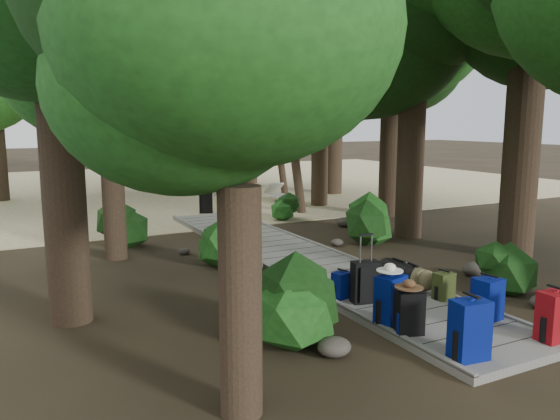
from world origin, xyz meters
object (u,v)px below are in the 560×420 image
backpack_left_a (470,326)px  backpack_right_a (555,314)px  lone_suitcase_on_sand (206,203)px  sun_lounger (283,193)px  backpack_right_b (489,297)px  backpack_left_b (410,310)px  backpack_right_d (444,284)px  suitcase_on_boardwalk (365,282)px  backpack_left_d (342,284)px  kayak (64,206)px  duffel_right_black (399,272)px  backpack_right_c (485,294)px  duffel_right_khaki (413,276)px  backpack_left_c (391,297)px

backpack_left_a → backpack_right_a: 1.44m
lone_suitcase_on_sand → sun_lounger: 3.73m
backpack_right_b → backpack_left_b: bearing=168.5°
backpack_right_d → suitcase_on_boardwalk: suitcase_on_boardwalk is taller
backpack_left_d → kayak: size_ratio=0.16×
kayak → sun_lounger: bearing=-8.7°
backpack_right_b → duffel_right_black: 2.07m
backpack_left_b → suitcase_on_boardwalk: bearing=99.0°
backpack_right_b → backpack_right_c: backpack_right_b is taller
backpack_left_b → backpack_right_d: bearing=50.4°
backpack_right_a → duffel_right_khaki: size_ratio=1.29×
duffel_right_black → backpack_right_d: bearing=-84.8°
suitcase_on_boardwalk → lone_suitcase_on_sand: (0.89, 10.03, -0.10)m
backpack_left_a → backpack_right_b: size_ratio=1.20×
backpack_right_c → lone_suitcase_on_sand: backpack_right_c is taller
backpack_right_a → backpack_right_c: (-0.01, 1.15, -0.06)m
duffel_right_black → suitcase_on_boardwalk: size_ratio=0.96×
backpack_right_b → sun_lounger: 13.17m
backpack_right_d → sun_lounger: bearing=70.7°
backpack_left_a → lone_suitcase_on_sand: 12.40m
suitcase_on_boardwalk → backpack_left_c: bearing=-91.2°
backpack_left_c → backpack_right_d: 1.55m
backpack_left_b → backpack_left_c: (0.03, 0.45, 0.06)m
backpack_left_b → backpack_left_c: backpack_left_c is taller
backpack_left_a → backpack_right_a: backpack_left_a is taller
backpack_right_b → duffel_right_khaki: backpack_right_b is taller
backpack_right_c → backpack_right_d: 0.82m
backpack_right_a → duffel_right_khaki: (-0.06, 2.71, -0.18)m
backpack_left_b → duffel_right_black: size_ratio=1.03×
backpack_left_c → duffel_right_black: (1.38, 1.49, -0.19)m
backpack_left_b → backpack_right_a: backpack_right_a is taller
sun_lounger → backpack_right_b: bearing=-103.8°
backpack_right_b → kayak: (-4.37, 14.23, -0.29)m
suitcase_on_boardwalk → lone_suitcase_on_sand: suitcase_on_boardwalk is taller
backpack_right_a → kayak: bearing=107.9°
sun_lounger → backpack_left_c: bearing=-110.3°
backpack_left_c → duffel_right_khaki: 1.90m
backpack_right_c → duffel_right_black: backpack_right_c is taller
backpack_left_a → lone_suitcase_on_sand: (1.02, 12.36, -0.17)m
backpack_left_d → lone_suitcase_on_sand: size_ratio=0.70×
backpack_right_a → backpack_right_d: bearing=92.7°
backpack_left_a → suitcase_on_boardwalk: backpack_left_a is taller
sun_lounger → duffel_right_black: bearing=-106.3°
backpack_right_b → duffel_right_khaki: size_ratio=1.19×
backpack_left_a → suitcase_on_boardwalk: 2.33m
backpack_left_a → backpack_right_b: bearing=40.3°
backpack_right_c → backpack_left_a: bearing=-135.7°
backpack_left_c → kayak: backpack_left_c is taller
backpack_left_a → duffel_right_khaki: 2.96m
backpack_left_c → backpack_left_d: 1.29m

